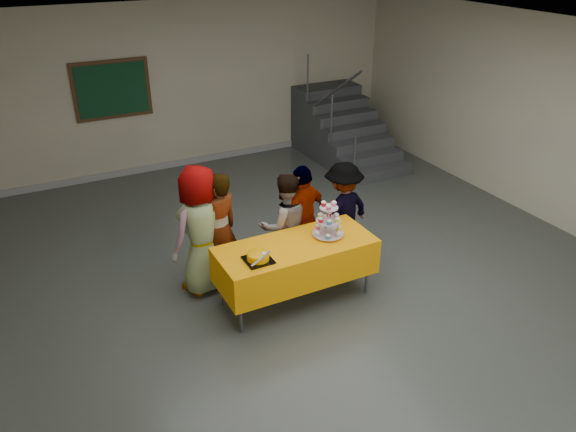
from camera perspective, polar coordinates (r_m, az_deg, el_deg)
name	(u,v)px	position (r m, az deg, el deg)	size (l,w,h in m)	color
room_shell	(335,130)	(6.10, 4.84, 8.72)	(10.00, 10.04, 3.02)	#4C514C
bake_table	(296,260)	(6.66, 0.79, -4.48)	(1.88, 0.78, 0.77)	#595960
cupcake_stand	(328,223)	(6.67, 4.12, -0.69)	(0.38, 0.38, 0.44)	silver
bear_cake	(258,256)	(6.22, -3.06, -4.09)	(0.32, 0.36, 0.12)	black
schoolchild_a	(201,230)	(6.83, -8.86, -1.41)	(0.80, 0.52, 1.64)	slate
schoolchild_b	(220,231)	(6.92, -6.96, -1.48)	(0.55, 0.36, 1.51)	slate
schoolchild_c	(285,225)	(7.11, -0.35, -0.95)	(0.68, 0.53, 1.40)	slate
schoolchild_d	(303,219)	(7.20, 1.55, -0.29)	(0.86, 0.36, 1.46)	slate
schoolchild_e	(343,212)	(7.50, 5.57, 0.43)	(0.89, 0.51, 1.39)	slate
staircase	(340,131)	(11.28, 5.30, 8.62)	(1.30, 2.40, 2.04)	#424447
noticeboard	(112,90)	(10.28, -17.43, 12.14)	(1.30, 0.05, 1.00)	#472B16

